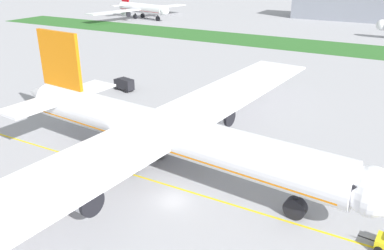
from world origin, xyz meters
TOP-DOWN VIEW (x-y plane):
  - ground_plane at (0.00, 0.00)m, footprint 600.00×600.00m
  - apron_taxi_line at (0.00, 2.82)m, footprint 280.00×0.36m
  - grass_median_strip at (0.00, 108.57)m, footprint 320.00×24.00m
  - airliner_foreground at (-5.52, 5.83)m, footprint 60.37×97.14m
  - ground_crew_wingwalker_port at (-8.82, 16.51)m, footprint 0.53×0.46m
  - service_truck_fuel_bowser at (-34.28, 33.83)m, footprint 5.61×3.28m
  - parked_airliner_far_left at (-104.55, 138.00)m, footprint 40.11×62.69m

SIDE VIEW (x-z plane):
  - ground_plane at x=0.00m, z-range 0.00..0.00m
  - apron_taxi_line at x=0.00m, z-range 0.00..0.01m
  - grass_median_strip at x=0.00m, z-range 0.00..0.10m
  - ground_crew_wingwalker_port at x=-8.82m, z-range 0.19..1.94m
  - service_truck_fuel_bowser at x=-34.28m, z-range 0.13..3.05m
  - parked_airliner_far_left at x=-104.55m, z-range -2.53..13.18m
  - airliner_foreground at x=-5.52m, z-range -2.93..15.35m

